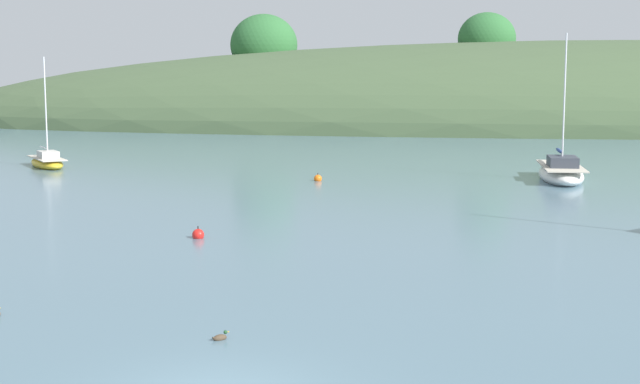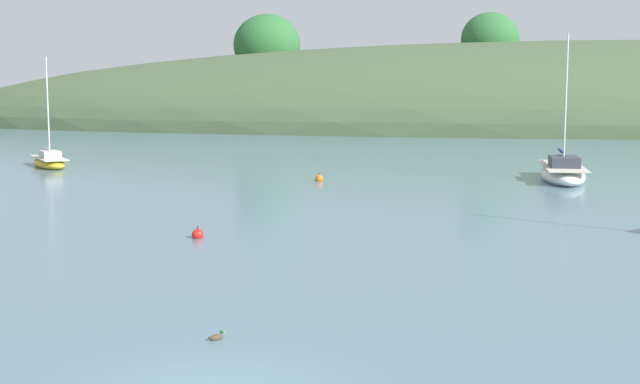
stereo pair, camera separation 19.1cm
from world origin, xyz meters
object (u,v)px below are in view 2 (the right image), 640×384
(sailboat_navy_dinghy, at_px, (563,173))
(sailboat_black_sloop, at_px, (49,162))
(duck_lead, at_px, (217,337))
(mooring_buoy_channel, at_px, (319,179))
(mooring_buoy_inner, at_px, (198,235))

(sailboat_navy_dinghy, bearing_deg, sailboat_black_sloop, 173.02)
(sailboat_black_sloop, xyz_separation_m, duck_lead, (18.34, -34.95, -0.26))
(sailboat_black_sloop, height_order, mooring_buoy_channel, sailboat_black_sloop)
(sailboat_navy_dinghy, height_order, mooring_buoy_inner, sailboat_navy_dinghy)
(mooring_buoy_channel, distance_m, duck_lead, 29.62)
(sailboat_navy_dinghy, distance_m, mooring_buoy_channel, 13.41)
(mooring_buoy_inner, distance_m, duck_lead, 12.75)
(duck_lead, bearing_deg, mooring_buoy_channel, 91.50)
(mooring_buoy_inner, bearing_deg, sailboat_navy_dinghy, 49.82)
(sailboat_black_sloop, distance_m, mooring_buoy_inner, 27.14)
(mooring_buoy_channel, bearing_deg, duck_lead, -88.50)
(sailboat_navy_dinghy, distance_m, duck_lead, 33.60)
(sailboat_black_sloop, distance_m, mooring_buoy_channel, 18.36)
(duck_lead, bearing_deg, sailboat_navy_dinghy, 68.08)
(mooring_buoy_channel, xyz_separation_m, mooring_buoy_inner, (-2.62, -17.32, 0.00))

